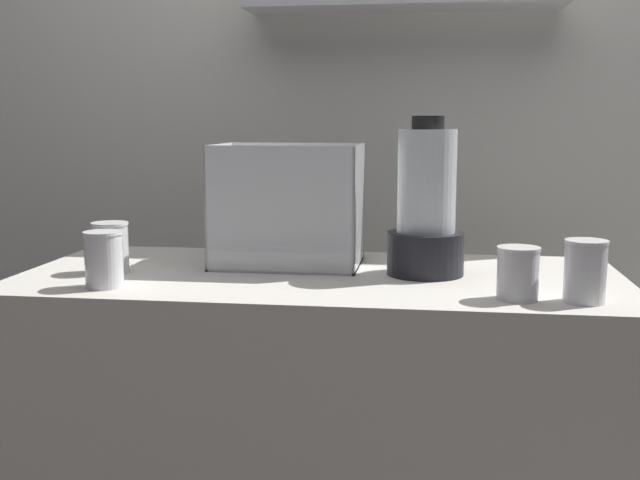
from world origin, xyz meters
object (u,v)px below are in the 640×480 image
(carrot_display_bin, at_px, (285,226))
(juice_cup_pomegranate_right, at_px, (585,276))
(juice_cup_beet_middle, at_px, (518,275))
(juice_cup_pomegranate_far_left, at_px, (111,250))
(juice_cup_mango_left, at_px, (104,262))
(blender_pitcher, at_px, (426,211))

(carrot_display_bin, xyz_separation_m, juice_cup_pomegranate_right, (0.66, -0.32, -0.04))
(carrot_display_bin, distance_m, juice_cup_beet_middle, 0.62)
(juice_cup_pomegranate_far_left, distance_m, juice_cup_mango_left, 0.17)
(carrot_display_bin, relative_size, juice_cup_mango_left, 2.93)
(juice_cup_mango_left, bearing_deg, juice_cup_beet_middle, 0.48)
(carrot_display_bin, relative_size, juice_cup_beet_middle, 3.33)
(blender_pitcher, relative_size, juice_cup_mango_left, 3.02)
(juice_cup_mango_left, xyz_separation_m, juice_cup_pomegranate_right, (1.00, -0.00, -0.00))
(juice_cup_pomegranate_far_left, height_order, juice_cup_pomegranate_right, juice_cup_pomegranate_right)
(blender_pitcher, height_order, juice_cup_beet_middle, blender_pitcher)
(juice_cup_beet_middle, bearing_deg, juice_cup_pomegranate_right, -3.30)
(carrot_display_bin, xyz_separation_m, juice_cup_pomegranate_far_left, (-0.39, -0.16, -0.04))
(carrot_display_bin, bearing_deg, juice_cup_pomegranate_right, -26.03)
(juice_cup_pomegranate_far_left, xyz_separation_m, juice_cup_beet_middle, (0.92, -0.15, -0.00))
(juice_cup_mango_left, xyz_separation_m, juice_cup_beet_middle, (0.87, 0.01, -0.00))
(juice_cup_beet_middle, xyz_separation_m, juice_cup_pomegranate_right, (0.13, -0.01, 0.00))
(carrot_display_bin, distance_m, blender_pitcher, 0.36)
(juice_cup_pomegranate_right, bearing_deg, juice_cup_beet_middle, 176.70)
(juice_cup_mango_left, relative_size, juice_cup_beet_middle, 1.14)
(carrot_display_bin, bearing_deg, juice_cup_pomegranate_far_left, -157.28)
(juice_cup_pomegranate_far_left, bearing_deg, juice_cup_beet_middle, -9.43)
(blender_pitcher, distance_m, juice_cup_pomegranate_far_left, 0.75)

